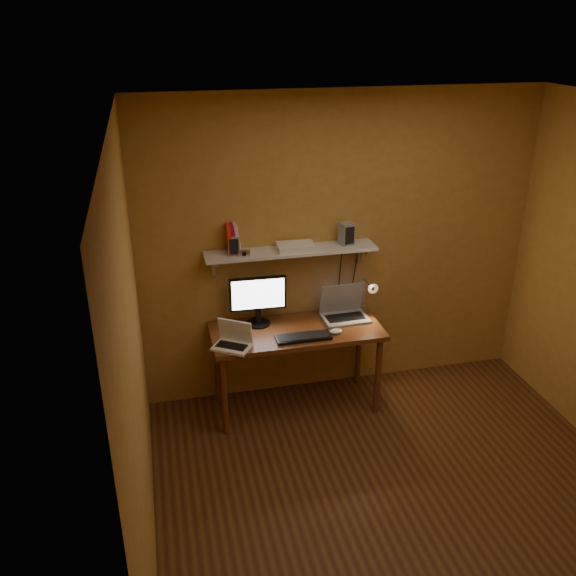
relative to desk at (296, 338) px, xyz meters
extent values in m
cube|color=#563416|center=(0.46, -1.28, -0.67)|extent=(3.40, 3.20, 0.02)
cube|color=silver|center=(0.46, -1.28, 1.95)|extent=(3.40, 3.20, 0.02)
cube|color=#B07C36|center=(0.46, 0.33, 0.64)|extent=(3.40, 0.02, 2.60)
cube|color=#B07C36|center=(-1.25, -1.28, 0.64)|extent=(0.02, 3.20, 2.60)
cube|color=brown|center=(0.00, 0.00, 0.07)|extent=(1.40, 0.60, 0.04)
cylinder|color=brown|center=(-0.64, -0.24, -0.31)|extent=(0.05, 0.05, 0.71)
cylinder|color=brown|center=(0.64, -0.24, -0.31)|extent=(0.05, 0.05, 0.71)
cylinder|color=brown|center=(-0.64, 0.24, -0.31)|extent=(0.05, 0.05, 0.71)
cylinder|color=brown|center=(0.64, 0.24, -0.31)|extent=(0.05, 0.05, 0.71)
cube|color=silver|center=(0.00, 0.19, 0.70)|extent=(1.40, 0.25, 0.02)
cube|color=silver|center=(-0.62, 0.30, 0.60)|extent=(0.03, 0.03, 0.18)
cube|color=silver|center=(0.62, 0.30, 0.60)|extent=(0.03, 0.03, 0.18)
cylinder|color=black|center=(-0.29, 0.16, 0.09)|extent=(0.20, 0.20, 0.01)
cube|color=black|center=(-0.29, 0.16, 0.17)|extent=(0.05, 0.04, 0.14)
cube|color=black|center=(-0.29, 0.16, 0.36)|extent=(0.47, 0.04, 0.29)
cube|color=white|center=(-0.29, 0.15, 0.36)|extent=(0.43, 0.02, 0.25)
cube|color=gray|center=(0.44, 0.08, 0.10)|extent=(0.39, 0.28, 0.02)
cube|color=black|center=(0.44, 0.08, 0.11)|extent=(0.33, 0.16, 0.00)
cube|color=gray|center=(0.44, 0.19, 0.24)|extent=(0.38, 0.08, 0.26)
cube|color=#151A41|center=(0.44, 0.19, 0.24)|extent=(0.34, 0.06, 0.22)
cube|color=white|center=(-0.56, -0.19, 0.10)|extent=(0.34, 0.31, 0.02)
cube|color=black|center=(-0.56, -0.19, 0.11)|extent=(0.25, 0.22, 0.00)
cube|color=white|center=(-0.52, -0.13, 0.20)|extent=(0.26, 0.19, 0.19)
cube|color=black|center=(-0.52, -0.13, 0.20)|extent=(0.22, 0.16, 0.16)
cube|color=black|center=(0.02, -0.17, 0.10)|extent=(0.44, 0.15, 0.02)
ellipsoid|color=white|center=(0.29, -0.14, 0.10)|extent=(0.11, 0.07, 0.04)
cube|color=silver|center=(0.66, 0.24, 0.08)|extent=(0.05, 0.06, 0.08)
cylinder|color=silver|center=(0.66, 0.24, 0.23)|extent=(0.02, 0.02, 0.28)
cylinder|color=silver|center=(0.66, 0.16, 0.37)|extent=(0.01, 0.16, 0.01)
cone|color=silver|center=(0.66, 0.08, 0.37)|extent=(0.09, 0.09, 0.09)
sphere|color=#FFE0A5|center=(0.66, 0.06, 0.37)|extent=(0.04, 0.04, 0.04)
cube|color=gray|center=(-0.46, 0.19, 0.79)|extent=(0.10, 0.10, 0.16)
cube|color=gray|center=(0.47, 0.20, 0.80)|extent=(0.12, 0.12, 0.18)
cube|color=red|center=(-0.49, 0.22, 0.83)|extent=(0.05, 0.16, 0.23)
cube|color=#9E0A3C|center=(-0.46, 0.22, 0.83)|extent=(0.06, 0.16, 0.23)
cube|color=beige|center=(-0.43, 0.22, 0.83)|extent=(0.07, 0.16, 0.23)
cube|color=silver|center=(-0.39, 0.12, 0.74)|extent=(0.10, 0.04, 0.06)
cylinder|color=black|center=(-0.39, 0.11, 0.74)|extent=(0.04, 0.02, 0.03)
cube|color=white|center=(0.03, 0.18, 0.74)|extent=(0.30, 0.21, 0.05)
camera|label=1|loc=(-1.07, -4.28, 2.42)|focal=38.00mm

